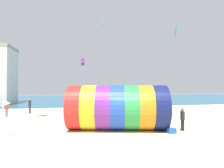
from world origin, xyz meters
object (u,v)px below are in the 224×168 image
at_px(giant_inflatable_tube, 118,107).
at_px(kite_cyan_diamond, 102,22).
at_px(kite_handler, 183,119).
at_px(bystander_near_water, 7,109).
at_px(kite_purple_box, 83,62).
at_px(bystander_mid_beach, 148,104).
at_px(bystander_far_left, 30,106).
at_px(kite_green_diamond, 176,31).
at_px(cooler_box, 172,131).
at_px(beach_flag, 6,105).

xyz_separation_m(giant_inflatable_tube, kite_cyan_diamond, (0.90, 13.58, 10.78)).
relative_size(kite_handler, bystander_near_water, 1.01).
relative_size(giant_inflatable_tube, kite_cyan_diamond, 6.23).
distance_m(kite_purple_box, bystander_mid_beach, 10.41).
bearing_deg(bystander_far_left, bystander_mid_beach, 1.74).
bearing_deg(giant_inflatable_tube, bystander_near_water, 140.78).
distance_m(kite_green_diamond, bystander_near_water, 22.45).
bearing_deg(kite_cyan_diamond, bystander_far_left, -160.07).
xyz_separation_m(kite_green_diamond, bystander_far_left, (-18.29, 0.73, -9.61)).
xyz_separation_m(giant_inflatable_tube, cooler_box, (3.34, -1.99, -1.47)).
xyz_separation_m(giant_inflatable_tube, bystander_near_water, (-10.12, 8.26, -0.82)).
distance_m(beach_flag, cooler_box, 10.98).
height_order(giant_inflatable_tube, kite_cyan_diamond, kite_cyan_diamond).
xyz_separation_m(kite_handler, kite_purple_box, (-6.47, 13.85, 5.65)).
height_order(giant_inflatable_tube, kite_green_diamond, kite_green_diamond).
bearing_deg(bystander_near_water, kite_cyan_diamond, 25.77).
xyz_separation_m(kite_green_diamond, kite_purple_box, (-12.03, 2.95, -4.03)).
relative_size(kite_handler, bystander_mid_beach, 1.04).
height_order(giant_inflatable_tube, bystander_mid_beach, giant_inflatable_tube).
height_order(kite_purple_box, bystander_far_left, kite_purple_box).
xyz_separation_m(bystander_far_left, beach_flag, (0.78, -11.15, 1.16)).
xyz_separation_m(kite_handler, bystander_far_left, (-12.73, 11.64, 0.07)).
bearing_deg(giant_inflatable_tube, kite_handler, -16.70).
distance_m(bystander_far_left, cooler_box, 16.86).
bearing_deg(beach_flag, giant_inflatable_tube, 6.68).
xyz_separation_m(kite_purple_box, bystander_far_left, (-6.26, -2.22, -5.58)).
bearing_deg(cooler_box, kite_cyan_diamond, 98.92).
bearing_deg(giant_inflatable_tube, kite_purple_box, 98.82).
bearing_deg(cooler_box, beach_flag, 174.05).
distance_m(bystander_near_water, bystander_far_left, 2.79).
relative_size(kite_cyan_diamond, beach_flag, 0.54).
distance_m(kite_handler, kite_cyan_diamond, 19.25).
bearing_deg(kite_purple_box, bystander_far_left, -160.50).
height_order(kite_cyan_diamond, kite_green_diamond, kite_cyan_diamond).
bearing_deg(cooler_box, kite_purple_box, 110.03).
bearing_deg(giant_inflatable_tube, kite_green_diamond, 43.40).
distance_m(giant_inflatable_tube, kite_handler, 4.80).
distance_m(giant_inflatable_tube, kite_cyan_diamond, 17.36).
xyz_separation_m(kite_purple_box, cooler_box, (5.28, -14.49, -6.30)).
height_order(giant_inflatable_tube, beach_flag, giant_inflatable_tube).
relative_size(bystander_far_left, beach_flag, 0.76).
bearing_deg(beach_flag, kite_handler, -2.34).
bearing_deg(kite_purple_box, kite_green_diamond, -13.78).
xyz_separation_m(kite_purple_box, bystander_mid_beach, (8.54, -1.77, -5.69)).
relative_size(giant_inflatable_tube, bystander_far_left, 4.43).
xyz_separation_m(kite_purple_box, bystander_near_water, (-8.18, -4.24, -5.66)).
bearing_deg(giant_inflatable_tube, beach_flag, -173.32).
height_order(kite_green_diamond, kite_purple_box, kite_green_diamond).
height_order(kite_handler, kite_green_diamond, kite_green_diamond).
distance_m(bystander_far_left, beach_flag, 11.23).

